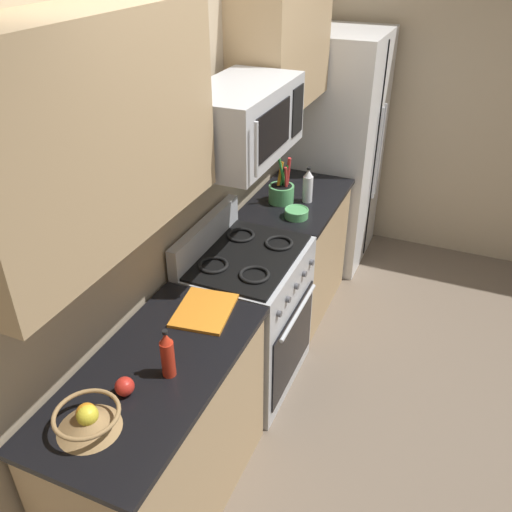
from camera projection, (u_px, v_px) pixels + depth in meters
The scene contains 17 objects.
ground_plane at pixel (349, 405), 3.33m from camera, with size 16.00×16.00×0.00m, color #6B5B4C.
wall_back at pixel (187, 184), 3.00m from camera, with size 8.00×0.10×2.60m, color tan.
counter_left at pixel (163, 440), 2.54m from camera, with size 1.19×0.59×0.91m.
range_oven at pixel (248, 318), 3.31m from camera, with size 0.76×0.63×1.09m.
counter_right at pixel (295, 253), 3.99m from camera, with size 0.94×0.59×0.91m.
refrigerator at pixel (335, 152), 4.43m from camera, with size 0.80×0.70×1.88m.
wall_right at pixel (434, 101), 4.41m from camera, with size 0.10×8.00×2.60m, color tan.
microwave at pixel (241, 121), 2.67m from camera, with size 0.76×0.44×0.36m.
upper_cabinets_left at pixel (87, 134), 1.82m from camera, with size 1.18×0.34×0.77m.
upper_cabinets_right at pixel (282, 41), 3.27m from camera, with size 0.93×0.34×0.77m.
utensil_crock at pixel (282, 192), 3.66m from camera, with size 0.17×0.17×0.34m.
fruit_basket at pixel (88, 419), 2.01m from camera, with size 0.25×0.25×0.11m.
apple_loose at pixel (125, 386), 2.16m from camera, with size 0.08×0.08×0.08m, color red.
cutting_board at pixel (204, 310), 2.64m from camera, with size 0.32×0.26×0.02m, color orange.
bottle_vinegar at pixel (308, 186), 3.64m from camera, with size 0.07×0.07×0.25m.
bottle_hot_sauce at pixel (167, 355), 2.22m from camera, with size 0.06×0.06×0.23m.
prep_bowl at pixel (296, 213), 3.48m from camera, with size 0.16×0.16×0.06m.
Camera 1 is at (-2.39, -0.40, 2.53)m, focal length 37.93 mm.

